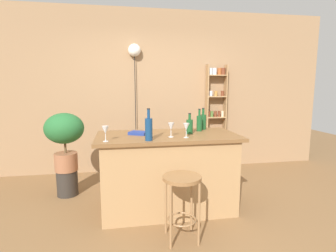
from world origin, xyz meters
The scene contains 16 objects.
ground centered at (0.00, 0.00, 0.00)m, with size 12.00×12.00×0.00m, color brown.
back_wall centered at (0.00, 1.95, 1.40)m, with size 6.40×0.10×2.80m, color #997551.
kitchen_counter centered at (0.00, 0.30, 0.47)m, with size 1.67×0.84×0.93m.
bar_stool centered at (0.02, -0.40, 0.49)m, with size 0.37×0.37×0.65m.
spice_shelf centered at (1.15, 1.81, 1.00)m, with size 0.37×0.15×1.88m.
plant_stool centered at (-1.30, 0.94, 0.18)m, with size 0.28×0.28×0.35m, color #2D2823.
potted_plant centered at (-1.30, 0.94, 0.85)m, with size 0.52×0.47×0.79m.
bottle_soda_blue centered at (0.54, 0.61, 1.03)m, with size 0.08×0.08×0.29m.
bottle_spirits_clear centered at (-0.26, -0.01, 1.06)m, with size 0.08×0.08×0.34m.
bottle_olive_oil centered at (0.44, 0.48, 1.04)m, with size 0.07×0.07×0.29m.
bottle_vinegar centered at (0.28, 0.32, 1.02)m, with size 0.08×0.08×0.25m.
wine_glass_left centered at (-0.71, 0.02, 1.04)m, with size 0.07×0.07×0.16m.
wine_glass_center centered at (0.17, 0.08, 1.04)m, with size 0.07×0.07×0.16m.
wine_glass_right centered at (0.01, 0.14, 1.04)m, with size 0.07×0.07×0.16m.
cookbook centered at (-0.34, 0.37, 0.94)m, with size 0.21×0.15×0.04m, color navy.
pendant_globe_light centered at (-0.29, 1.84, 2.06)m, with size 0.21×0.21×2.20m.
Camera 1 is at (-0.54, -2.78, 1.50)m, focal length 28.48 mm.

